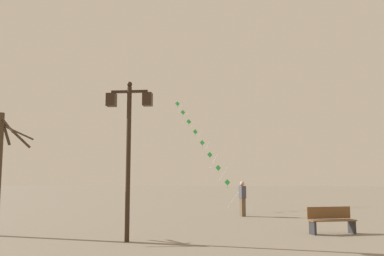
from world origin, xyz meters
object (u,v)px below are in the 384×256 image
at_px(bare_tree, 0,167).
at_px(park_bench, 331,220).
at_px(twin_lantern_lamp_post, 129,129).
at_px(kite_train, 203,144).
at_px(kite_flyer, 242,198).

height_order(bare_tree, park_bench, bare_tree).
xyz_separation_m(twin_lantern_lamp_post, kite_train, (1.15, 15.00, 0.75)).
xyz_separation_m(bare_tree, park_bench, (10.97, 1.55, -1.78)).
relative_size(kite_train, bare_tree, 2.33).
height_order(kite_train, kite_flyer, kite_train).
bearing_deg(twin_lantern_lamp_post, kite_flyer, 67.85).
bearing_deg(bare_tree, kite_train, 67.96).
bearing_deg(kite_train, bare_tree, -112.04).
bearing_deg(twin_lantern_lamp_post, bare_tree, 169.22).
bearing_deg(kite_train, kite_flyer, -69.06).
bearing_deg(kite_flyer, park_bench, -177.72).
bearing_deg(kite_train, park_bench, -67.35).
relative_size(kite_train, park_bench, 5.68).
distance_m(twin_lantern_lamp_post, park_bench, 7.42).
bearing_deg(park_bench, kite_flyer, 96.77).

